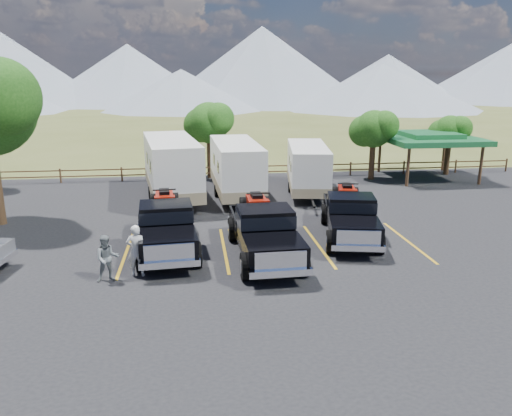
{
  "coord_description": "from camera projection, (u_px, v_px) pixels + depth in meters",
  "views": [
    {
      "loc": [
        -3.15,
        -15.56,
        7.09
      ],
      "look_at": [
        -0.59,
        4.64,
        1.6
      ],
      "focal_mm": 35.0,
      "sensor_mm": 36.0,
      "label": 1
    }
  ],
  "objects": [
    {
      "name": "ground",
      "position": [
        290.0,
        287.0,
        17.13
      ],
      "size": [
        320.0,
        320.0,
        0.0
      ],
      "primitive_type": "plane",
      "color": "#474F21",
      "rests_on": "ground"
    },
    {
      "name": "asphalt_lot",
      "position": [
        276.0,
        256.0,
        20.0
      ],
      "size": [
        44.0,
        34.0,
        0.04
      ],
      "primitive_type": "cube",
      "color": "black",
      "rests_on": "ground"
    },
    {
      "name": "stall_lines",
      "position": [
        272.0,
        247.0,
        20.95
      ],
      "size": [
        12.12,
        5.5,
        0.01
      ],
      "color": "#BF8F16",
      "rests_on": "asphalt_lot"
    },
    {
      "name": "tree_ne_a",
      "position": [
        373.0,
        129.0,
        33.61
      ],
      "size": [
        3.11,
        2.92,
        4.76
      ],
      "color": "black",
      "rests_on": "ground"
    },
    {
      "name": "tree_ne_b",
      "position": [
        449.0,
        131.0,
        35.39
      ],
      "size": [
        2.77,
        2.59,
        4.27
      ],
      "color": "black",
      "rests_on": "ground"
    },
    {
      "name": "tree_north",
      "position": [
        209.0,
        123.0,
        34.1
      ],
      "size": [
        3.46,
        3.24,
        5.25
      ],
      "color": "black",
      "rests_on": "ground"
    },
    {
      "name": "rail_fence",
      "position": [
        268.0,
        169.0,
        34.94
      ],
      "size": [
        36.12,
        0.12,
        1.0
      ],
      "color": "#503422",
      "rests_on": "ground"
    },
    {
      "name": "pavilion",
      "position": [
        429.0,
        138.0,
        34.27
      ],
      "size": [
        6.2,
        6.2,
        3.22
      ],
      "color": "#503422",
      "rests_on": "ground"
    },
    {
      "name": "mountain_range",
      "position": [
        171.0,
        70.0,
        115.66
      ],
      "size": [
        209.0,
        71.0,
        20.0
      ],
      "color": "gray",
      "rests_on": "ground"
    },
    {
      "name": "rig_left",
      "position": [
        166.0,
        224.0,
        20.5
      ],
      "size": [
        2.77,
        6.88,
        2.25
      ],
      "rotation": [
        0.0,
        0.0,
        0.07
      ],
      "color": "black",
      "rests_on": "asphalt_lot"
    },
    {
      "name": "rig_center",
      "position": [
        264.0,
        229.0,
        19.76
      ],
      "size": [
        2.54,
        6.85,
        2.27
      ],
      "rotation": [
        0.0,
        0.0,
        0.03
      ],
      "color": "black",
      "rests_on": "asphalt_lot"
    },
    {
      "name": "rig_right",
      "position": [
        350.0,
        214.0,
        22.12
      ],
      "size": [
        3.32,
        6.75,
        2.16
      ],
      "rotation": [
        0.0,
        0.0,
        -0.2
      ],
      "color": "black",
      "rests_on": "asphalt_lot"
    },
    {
      "name": "trailer_left",
      "position": [
        172.0,
        168.0,
        28.53
      ],
      "size": [
        3.72,
        10.15,
        3.51
      ],
      "rotation": [
        0.0,
        0.0,
        0.14
      ],
      "color": "silver",
      "rests_on": "asphalt_lot"
    },
    {
      "name": "trailer_center",
      "position": [
        236.0,
        169.0,
        29.07
      ],
      "size": [
        2.71,
        9.35,
        3.25
      ],
      "rotation": [
        0.0,
        0.0,
        0.04
      ],
      "color": "silver",
      "rests_on": "asphalt_lot"
    },
    {
      "name": "trailer_right",
      "position": [
        308.0,
        169.0,
        30.01
      ],
      "size": [
        3.17,
        8.46,
        2.92
      ],
      "rotation": [
        0.0,
        0.0,
        -0.15
      ],
      "color": "silver",
      "rests_on": "asphalt_lot"
    },
    {
      "name": "person_a",
      "position": [
        136.0,
        251.0,
        17.77
      ],
      "size": [
        0.72,
        0.49,
        1.91
      ],
      "primitive_type": "imported",
      "rotation": [
        0.0,
        0.0,
        3.09
      ],
      "color": "silver",
      "rests_on": "asphalt_lot"
    },
    {
      "name": "person_b",
      "position": [
        107.0,
        258.0,
        17.34
      ],
      "size": [
        0.93,
        0.78,
        1.68
      ],
      "primitive_type": "imported",
      "rotation": [
        0.0,
        0.0,
        0.2
      ],
      "color": "slate",
      "rests_on": "asphalt_lot"
    }
  ]
}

